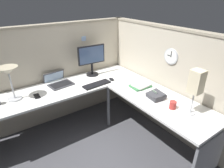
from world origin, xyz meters
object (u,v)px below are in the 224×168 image
at_px(cell_phone, 37,96).
at_px(office_phone, 156,96).
at_px(desk_lamp_dome, 9,73).
at_px(monitor, 92,58).
at_px(desk_lamp_paper, 196,83).
at_px(wall_clock, 171,56).
at_px(laptop, 58,82).
at_px(keyboard, 97,84).
at_px(book_stack, 141,85).
at_px(coffee_mug, 173,105).
at_px(computer_mouse, 112,79).

distance_m(cell_phone, office_phone, 1.58).
bearing_deg(desk_lamp_dome, office_phone, -34.45).
distance_m(monitor, desk_lamp_paper, 1.67).
bearing_deg(wall_clock, desk_lamp_paper, -116.65).
relative_size(laptop, desk_lamp_dome, 0.94).
height_order(laptop, cell_phone, laptop).
height_order(monitor, cell_phone, monitor).
bearing_deg(keyboard, cell_phone, 165.35).
distance_m(keyboard, cell_phone, 0.85).
height_order(cell_phone, book_stack, book_stack).
distance_m(desk_lamp_paper, coffee_mug, 0.39).
bearing_deg(computer_mouse, cell_phone, 172.74).
distance_m(monitor, cell_phone, 1.04).
relative_size(laptop, keyboard, 0.98).
distance_m(laptop, office_phone, 1.48).
height_order(desk_lamp_dome, wall_clock, wall_clock).
distance_m(cell_phone, book_stack, 1.45).
xyz_separation_m(coffee_mug, wall_clock, (0.38, 0.41, 0.42)).
relative_size(monitor, keyboard, 1.16).
relative_size(keyboard, office_phone, 1.88).
xyz_separation_m(computer_mouse, desk_lamp_dome, (-1.37, 0.23, 0.35)).
distance_m(desk_lamp_dome, wall_clock, 2.09).
distance_m(computer_mouse, desk_lamp_dome, 1.43).
bearing_deg(desk_lamp_dome, book_stack, -22.98).
relative_size(desk_lamp_dome, office_phone, 1.95).
height_order(monitor, desk_lamp_dome, monitor).
xyz_separation_m(keyboard, office_phone, (0.43, -0.79, 0.03)).
height_order(book_stack, coffee_mug, coffee_mug).
bearing_deg(desk_lamp_dome, wall_clock, -25.79).
relative_size(laptop, computer_mouse, 4.04).
xyz_separation_m(computer_mouse, coffee_mug, (0.13, -1.09, 0.03)).
bearing_deg(desk_lamp_paper, desk_lamp_dome, 136.56).
height_order(coffee_mug, wall_clock, wall_clock).
bearing_deg(book_stack, keyboard, 139.72).
relative_size(laptop, wall_clock, 1.91).
height_order(laptop, coffee_mug, laptop).
relative_size(monitor, coffee_mug, 5.21).
bearing_deg(office_phone, wall_clock, 19.42).
bearing_deg(desk_lamp_dome, desk_lamp_paper, -43.44).
distance_m(monitor, coffee_mug, 1.49).
xyz_separation_m(keyboard, desk_lamp_dome, (-1.09, 0.25, 0.35)).
height_order(monitor, computer_mouse, monitor).
height_order(monitor, book_stack, monitor).
bearing_deg(laptop, book_stack, -40.85).
height_order(office_phone, desk_lamp_paper, desk_lamp_paper).
distance_m(cell_phone, wall_clock, 1.88).
distance_m(desk_lamp_dome, desk_lamp_paper, 2.18).
height_order(monitor, desk_lamp_paper, desk_lamp_paper).
distance_m(monitor, wall_clock, 1.24).
distance_m(computer_mouse, wall_clock, 0.96).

